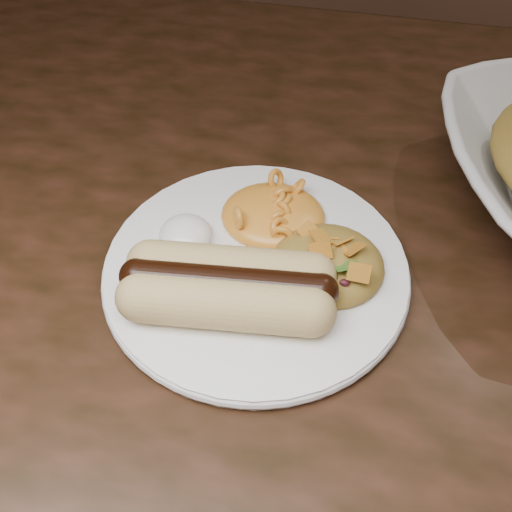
# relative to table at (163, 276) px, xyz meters

# --- Properties ---
(floor) EXTENTS (4.00, 4.00, 0.00)m
(floor) POSITION_rel_table_xyz_m (0.00, 0.00, -0.66)
(floor) COLOR #45311B
(floor) RESTS_ON ground
(table) EXTENTS (1.60, 0.90, 0.75)m
(table) POSITION_rel_table_xyz_m (0.00, 0.00, 0.00)
(table) COLOR #3D2015
(table) RESTS_ON floor
(plate) EXTENTS (0.33, 0.33, 0.01)m
(plate) POSITION_rel_table_xyz_m (0.11, -0.05, 0.10)
(plate) COLOR white
(plate) RESTS_ON table
(hotdog) EXTENTS (0.15, 0.09, 0.04)m
(hotdog) POSITION_rel_table_xyz_m (0.10, -0.10, 0.13)
(hotdog) COLOR #F5CE8A
(hotdog) RESTS_ON plate
(mac_and_cheese) EXTENTS (0.12, 0.12, 0.04)m
(mac_and_cheese) POSITION_rel_table_xyz_m (0.12, 0.01, 0.13)
(mac_and_cheese) COLOR #EFA742
(mac_and_cheese) RESTS_ON plate
(sour_cream) EXTENTS (0.06, 0.06, 0.03)m
(sour_cream) POSITION_rel_table_xyz_m (0.05, -0.04, 0.12)
(sour_cream) COLOR white
(sour_cream) RESTS_ON plate
(taco_salad) EXTENTS (0.10, 0.09, 0.04)m
(taco_salad) POSITION_rel_table_xyz_m (0.18, -0.05, 0.12)
(taco_salad) COLOR #CB4D25
(taco_salad) RESTS_ON plate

